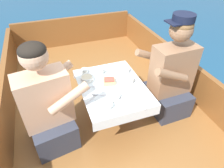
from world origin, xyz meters
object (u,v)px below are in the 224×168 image
Objects in this scene: person_port at (48,107)px; person_starboard at (171,77)px; coffee_cup_center at (85,71)px; coffee_cup_starboard at (100,71)px; coffee_cup_port at (130,80)px; sandwich at (109,81)px.

person_port is 0.95× the size of person_starboard.
coffee_cup_starboard is at bearing -25.64° from coffee_cup_center.
coffee_cup_starboard is at bearing 132.42° from coffee_cup_port.
person_starboard is (1.19, 0.01, 0.02)m from person_port.
sandwich is at bearing -80.42° from coffee_cup_starboard.
person_port is 0.63m from coffee_cup_starboard.
coffee_cup_starboard reaches higher than coffee_cup_center.
sandwich is 1.32× the size of coffee_cup_port.
sandwich is 0.31m from coffee_cup_center.
person_starboard is at bearing -24.60° from coffee_cup_center.
person_starboard is at bearing -9.32° from sandwich.
coffee_cup_port is (0.77, 0.05, 0.06)m from person_port.
person_port reaches higher than coffee_cup_port.
person_starboard reaches higher than coffee_cup_center.
person_starboard is at bearing -24.36° from coffee_cup_starboard.
sandwich is at bearing 164.40° from coffee_cup_port.
person_starboard is at bearing -8.81° from person_port.
person_port is at bearing -151.40° from coffee_cup_starboard.
coffee_cup_port is at bearing -15.60° from sandwich.
person_port is 0.55m from coffee_cup_center.
sandwich is 0.19m from coffee_cup_starboard.
sandwich is at bearing -56.26° from coffee_cup_center.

